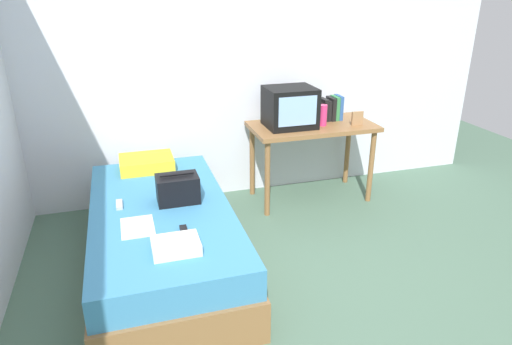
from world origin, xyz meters
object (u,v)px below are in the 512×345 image
Objects in this scene: desk at (312,134)px; remote_silver at (119,205)px; water_bottle at (323,115)px; magazine at (138,227)px; pillow at (147,163)px; handbag at (178,189)px; remote_dark at (184,232)px; folded_towel at (176,246)px; bed at (163,237)px; book_row at (331,109)px; tv at (290,107)px; picture_frame at (357,118)px.

desk is 8.06× the size of remote_silver.
water_bottle is 2.05m from magazine.
handbag is (0.17, -0.72, 0.05)m from pillow.
folded_towel is at bearing -112.32° from remote_dark.
bed is at bearing -159.33° from handbag.
water_bottle is 0.23m from book_row.
desk reaches higher than bed.
bed is 1.66m from tv.
tv is 1.52× the size of magazine.
bed is 7.14× the size of folded_towel.
pillow is (-0.03, 0.77, 0.30)m from bed.
picture_frame is at bearing 34.34° from folded_towel.
book_row is at bearing 31.30° from magazine.
bed is 2.08m from picture_frame.
desk is 0.33m from book_row.
folded_towel reaches higher than remote_silver.
tv is at bearing 46.40° from remote_dark.
picture_frame is 0.29× the size of pillow.
remote_silver is (-0.28, 0.10, 0.26)m from bed.
picture_frame is 0.43× the size of handbag.
handbag reaches higher than remote_dark.
tv reaches higher than water_bottle.
picture_frame reaches higher than desk.
pillow is at bearing 82.26° from magazine.
handbag is at bearing -154.42° from water_bottle.
remote_silver is (-2.17, -0.56, -0.31)m from picture_frame.
book_row is 1.60× the size of remote_silver.
water_bottle is (1.58, 0.74, 0.61)m from bed.
handbag is 2.08× the size of remote_silver.
water_bottle reaches higher than picture_frame.
remote_dark reaches higher than magazine.
pillow reaches higher than remote_dark.
book_row reaches higher than pillow.
handbag is at bearing -151.44° from desk.
picture_frame is 1.87m from handbag.
water_bottle is at bearing -36.82° from desk.
handbag is 0.49m from remote_dark.
tv is 1.85m from magazine.
magazine is 2.01× the size of remote_silver.
folded_towel is at bearing -136.25° from desk.
water_bottle is 1.49× the size of picture_frame.
book_row is (1.74, 0.90, 0.62)m from bed.
tv is 1.57× the size of folded_towel.
magazine is (-1.75, -1.00, -0.35)m from water_bottle.
pillow is (-1.77, -0.13, -0.31)m from book_row.
handbag is 0.68m from folded_towel.
remote_dark is (-1.17, -1.23, -0.43)m from tv.
pillow reaches higher than bed.
water_bottle is 2.00m from remote_silver.
book_row is at bearing 41.62° from folded_towel.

